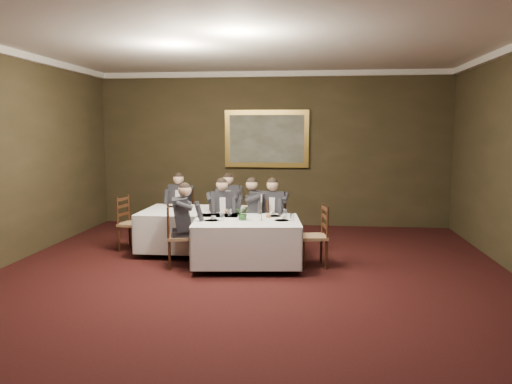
% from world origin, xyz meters
% --- Properties ---
extents(ground, '(10.00, 10.00, 0.00)m').
position_xyz_m(ground, '(0.00, 0.00, 0.00)').
color(ground, black).
rests_on(ground, ground).
extents(ceiling, '(8.00, 10.00, 0.10)m').
position_xyz_m(ceiling, '(0.00, 0.00, 3.50)').
color(ceiling, silver).
rests_on(ceiling, back_wall).
extents(back_wall, '(8.00, 0.10, 3.50)m').
position_xyz_m(back_wall, '(0.00, 5.00, 1.75)').
color(back_wall, '#2F2A17').
rests_on(back_wall, ground).
extents(front_wall, '(8.00, 0.10, 3.50)m').
position_xyz_m(front_wall, '(0.00, -5.00, 1.75)').
color(front_wall, '#2F2A17').
rests_on(front_wall, ground).
extents(crown_molding, '(8.00, 10.00, 0.12)m').
position_xyz_m(crown_molding, '(0.00, 0.00, 3.44)').
color(crown_molding, white).
rests_on(crown_molding, back_wall).
extents(table_main, '(1.84, 1.48, 0.67)m').
position_xyz_m(table_main, '(-0.12, 1.37, 0.45)').
color(table_main, black).
rests_on(table_main, ground).
extents(table_second, '(1.83, 1.40, 0.67)m').
position_xyz_m(table_second, '(-1.19, 2.22, 0.45)').
color(table_second, black).
rests_on(table_second, ground).
extents(chair_main_backleft, '(0.54, 0.53, 1.00)m').
position_xyz_m(chair_main_backleft, '(-0.67, 2.18, 0.28)').
color(chair_main_backleft, olive).
rests_on(chair_main_backleft, ground).
extents(diner_main_backleft, '(0.52, 0.58, 1.35)m').
position_xyz_m(diner_main_backleft, '(-0.67, 2.17, 0.51)').
color(diner_main_backleft, black).
rests_on(diner_main_backleft, chair_main_backleft).
extents(chair_main_backright, '(0.48, 0.46, 1.00)m').
position_xyz_m(chair_main_backright, '(0.24, 2.29, 0.28)').
color(chair_main_backright, olive).
rests_on(chair_main_backright, ground).
extents(diner_main_backright, '(0.45, 0.52, 1.35)m').
position_xyz_m(diner_main_backright, '(0.24, 2.27, 0.51)').
color(diner_main_backright, black).
rests_on(diner_main_backright, chair_main_backright).
extents(chair_main_endleft, '(0.52, 0.54, 1.00)m').
position_xyz_m(chair_main_endleft, '(-1.19, 1.24, 0.28)').
color(chair_main_endleft, olive).
rests_on(chair_main_endleft, ground).
extents(diner_main_endleft, '(0.57, 0.52, 1.35)m').
position_xyz_m(diner_main_endleft, '(-1.18, 1.25, 0.51)').
color(diner_main_endleft, black).
rests_on(diner_main_endleft, chair_main_endleft).
extents(chair_main_endright, '(0.50, 0.51, 1.00)m').
position_xyz_m(chair_main_endright, '(0.95, 1.49, 0.28)').
color(chair_main_endright, olive).
rests_on(chair_main_endright, ground).
extents(chair_sec_backleft, '(0.49, 0.48, 1.00)m').
position_xyz_m(chair_sec_backleft, '(-1.67, 3.16, 0.28)').
color(chair_sec_backleft, olive).
rests_on(chair_sec_backleft, ground).
extents(diner_sec_backleft, '(0.46, 0.53, 1.35)m').
position_xyz_m(diner_sec_backleft, '(-1.67, 3.15, 0.51)').
color(diner_sec_backleft, black).
rests_on(diner_sec_backleft, chair_sec_backleft).
extents(chair_sec_backright, '(0.46, 0.44, 1.00)m').
position_xyz_m(chair_sec_backright, '(-0.70, 3.15, 0.28)').
color(chair_sec_backright, olive).
rests_on(chair_sec_backright, ground).
extents(diner_sec_backright, '(0.44, 0.50, 1.35)m').
position_xyz_m(diner_sec_backright, '(-0.70, 3.14, 0.51)').
color(diner_sec_backright, black).
rests_on(diner_sec_backright, chair_sec_backright).
extents(chair_sec_endright, '(0.47, 0.48, 1.00)m').
position_xyz_m(chair_sec_endright, '(-0.04, 2.21, 0.28)').
color(chair_sec_endright, olive).
rests_on(chair_sec_endright, ground).
extents(diner_sec_endright, '(0.52, 0.45, 1.35)m').
position_xyz_m(diner_sec_endright, '(-0.05, 2.21, 0.51)').
color(diner_sec_endright, black).
rests_on(diner_sec_endright, chair_sec_endright).
extents(chair_sec_endleft, '(0.49, 0.51, 1.00)m').
position_xyz_m(chair_sec_endleft, '(-2.34, 2.23, 0.28)').
color(chair_sec_endleft, olive).
rests_on(chair_sec_endleft, ground).
extents(centerpiece, '(0.27, 0.25, 0.25)m').
position_xyz_m(centerpiece, '(-0.17, 1.34, 0.89)').
color(centerpiece, '#2D5926').
rests_on(centerpiece, table_main).
extents(candlestick, '(0.06, 0.06, 0.44)m').
position_xyz_m(candlestick, '(0.12, 1.34, 0.92)').
color(candlestick, '#A77F33').
rests_on(candlestick, table_main).
extents(place_setting_table_main, '(0.33, 0.31, 0.14)m').
position_xyz_m(place_setting_table_main, '(-0.56, 1.70, 0.80)').
color(place_setting_table_main, white).
rests_on(place_setting_table_main, table_main).
extents(place_setting_table_second, '(0.33, 0.31, 0.14)m').
position_xyz_m(place_setting_table_second, '(-1.63, 2.63, 0.80)').
color(place_setting_table_second, white).
rests_on(place_setting_table_second, table_second).
extents(painting, '(1.91, 0.09, 1.30)m').
position_xyz_m(painting, '(-0.12, 4.94, 1.99)').
color(painting, gold).
rests_on(painting, back_wall).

